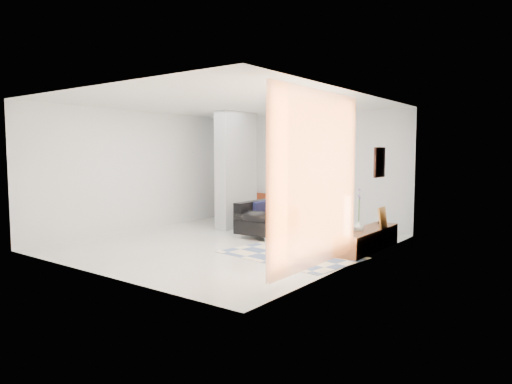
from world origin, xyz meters
The scene contains 17 objects.
floor centered at (0.00, 0.00, 0.00)m, with size 6.00×6.00×0.00m, color silver.
ceiling centered at (0.00, 0.00, 2.80)m, with size 6.00×6.00×0.00m, color white.
wall_back centered at (0.00, 3.00, 1.40)m, with size 6.00×6.00×0.00m, color white.
wall_front centered at (0.00, -3.00, 1.40)m, with size 6.00×6.00×0.00m, color white.
wall_left centered at (-2.75, 0.00, 1.40)m, with size 6.00×6.00×0.00m, color white.
wall_right centered at (2.75, 0.00, 1.40)m, with size 6.00×6.00×0.00m, color white.
partition_column centered at (-1.10, 1.60, 1.40)m, with size 0.35×1.20×2.80m, color #9B9FA2.
hallway_door centered at (-2.10, 2.96, 1.02)m, with size 0.85×0.06×2.04m, color silver.
curtain centered at (2.67, -1.15, 1.45)m, with size 2.55×2.55×0.00m, color #FF8B43.
wall_art centered at (2.72, 1.05, 1.65)m, with size 0.04×0.45×0.55m, color black.
media_console centered at (2.52, 1.05, 0.20)m, with size 0.45×1.98×0.80m.
loveseat centered at (0.10, 1.14, 0.36)m, with size 0.89×1.47×0.76m.
daybed centered at (-1.42, 2.63, 0.42)m, with size 1.81×1.07×0.77m.
area_rug centered at (1.60, -0.18, 0.01)m, with size 2.34×1.56×0.01m, color beige.
cylinder_lamp centered at (2.50, 0.21, 0.74)m, with size 0.13×0.13×0.68m, color silver.
bronze_figurine centered at (2.47, 1.83, 0.53)m, with size 0.13×0.13×0.27m, color #2F1F15, non-canonical shape.
vase centered at (2.47, 0.75, 0.50)m, with size 0.19×0.19×0.20m, color silver.
Camera 1 is at (5.88, -6.97, 1.83)m, focal length 32.00 mm.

